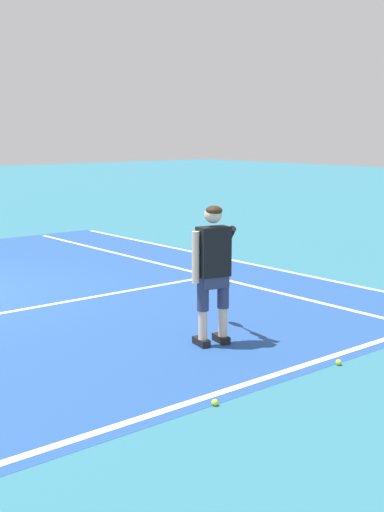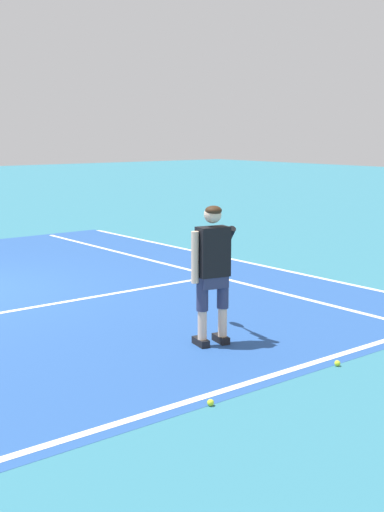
% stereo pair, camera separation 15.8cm
% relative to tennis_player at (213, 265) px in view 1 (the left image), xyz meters
% --- Properties ---
extents(line_baseline, '(10.98, 0.10, 0.01)m').
position_rel_tennis_player_xyz_m(line_baseline, '(-1.49, -1.25, -0.99)').
color(line_baseline, white).
rests_on(line_baseline, ground).
extents(line_singles_right, '(0.10, 10.67, 0.01)m').
position_rel_tennis_player_xyz_m(line_singles_right, '(2.62, 4.08, -0.99)').
color(line_singles_right, white).
rests_on(line_singles_right, ground).
extents(line_doubles_right, '(0.10, 10.67, 0.01)m').
position_rel_tennis_player_xyz_m(line_doubles_right, '(4.00, 4.08, -0.99)').
color(line_doubles_right, white).
rests_on(line_doubles_right, ground).
extents(tennis_player, '(0.81, 1.06, 1.71)m').
position_rel_tennis_player_xyz_m(tennis_player, '(0.00, 0.00, 0.00)').
color(tennis_player, black).
rests_on(tennis_player, ground).
extents(tennis_ball_near_feet, '(0.07, 0.07, 0.07)m').
position_rel_tennis_player_xyz_m(tennis_ball_near_feet, '(-1.25, -1.46, -0.96)').
color(tennis_ball_near_feet, '#CCE02D').
rests_on(tennis_ball_near_feet, ground).
extents(tennis_ball_by_baseline, '(0.07, 0.07, 0.07)m').
position_rel_tennis_player_xyz_m(tennis_ball_by_baseline, '(0.58, -1.48, -0.96)').
color(tennis_ball_by_baseline, '#CCE02D').
rests_on(tennis_ball_by_baseline, ground).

